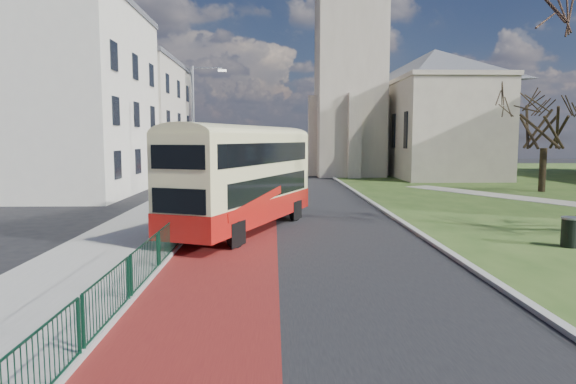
{
  "coord_description": "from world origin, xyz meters",
  "views": [
    {
      "loc": [
        0.37,
        -13.73,
        3.79
      ],
      "look_at": [
        0.86,
        3.3,
        2.0
      ],
      "focal_mm": 32.0,
      "sensor_mm": 36.0,
      "label": 1
    }
  ],
  "objects_px": {
    "bus": "(244,174)",
    "winter_tree_far": "(546,114)",
    "litter_bin": "(571,232)",
    "streetlamp": "(196,125)"
  },
  "relations": [
    {
      "from": "bus",
      "to": "winter_tree_far",
      "type": "bearing_deg",
      "value": 57.8
    },
    {
      "from": "winter_tree_far",
      "to": "litter_bin",
      "type": "height_order",
      "value": "winter_tree_far"
    },
    {
      "from": "winter_tree_far",
      "to": "litter_bin",
      "type": "relative_size",
      "value": 7.56
    },
    {
      "from": "streetlamp",
      "to": "winter_tree_far",
      "type": "relative_size",
      "value": 1.02
    },
    {
      "from": "winter_tree_far",
      "to": "bus",
      "type": "bearing_deg",
      "value": -143.79
    },
    {
      "from": "winter_tree_far",
      "to": "litter_bin",
      "type": "xyz_separation_m",
      "value": [
        -8.68,
        -18.29,
        -4.92
      ]
    },
    {
      "from": "streetlamp",
      "to": "bus",
      "type": "bearing_deg",
      "value": -72.12
    },
    {
      "from": "streetlamp",
      "to": "winter_tree_far",
      "type": "bearing_deg",
      "value": 8.97
    },
    {
      "from": "bus",
      "to": "winter_tree_far",
      "type": "relative_size",
      "value": 1.27
    },
    {
      "from": "bus",
      "to": "litter_bin",
      "type": "bearing_deg",
      "value": 4.3
    }
  ]
}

